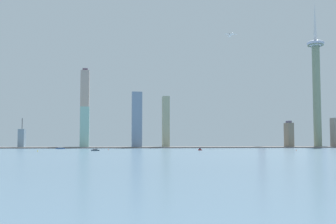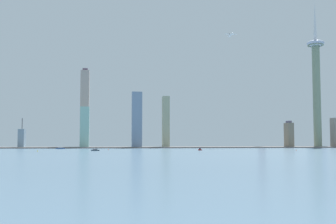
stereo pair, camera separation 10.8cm
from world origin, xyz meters
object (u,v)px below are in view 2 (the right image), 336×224
Objects in this scene: skyscraper_0 at (261,122)px; boat_2 at (95,150)px; observation_tower at (316,78)px; skyscraper_5 at (289,135)px; skyscraper_3 at (22,139)px; skyscraper_2 at (312,131)px; skyscraper_6 at (166,122)px; boat_0 at (200,149)px; airplane at (231,35)px; skyscraper_7 at (85,127)px; boat_3 at (60,148)px; skyscraper_9 at (85,109)px; skyscraper_4 at (137,120)px; channel_buoy_2 at (108,149)px; skyscraper_1 at (321,120)px; channel_buoy_1 at (296,150)px; channel_buoy_0 at (38,151)px.

skyscraper_0 is 532.08m from boat_2.
observation_tower is 150.86m from skyscraper_5.
skyscraper_3 is 1.04× the size of skyscraper_5.
skyscraper_2 is (31.95, 91.75, -121.45)m from observation_tower.
skyscraper_6 is 294.33m from boat_0.
observation_tower is at bearing 104.73° from airplane.
skyscraper_3 is 0.72× the size of skyscraper_7.
boat_3 is (-39.86, -95.31, -42.99)m from skyscraper_7.
observation_tower is 544.48m from skyscraper_9.
observation_tower reaches higher than skyscraper_3.
skyscraper_4 is at bearing -102.18° from airplane.
skyscraper_3 reaches higher than channel_buoy_2.
skyscraper_3 is 0.53× the size of skyscraper_4.
boat_3 is 9.70× the size of channel_buoy_2.
airplane is (131.26, -74.71, 185.95)m from skyscraper_6.
boat_2 is (31.30, -274.22, -43.15)m from skyscraper_7.
skyscraper_6 is at bearing -175.76° from skyscraper_1.
skyscraper_3 is 592.87m from skyscraper_5.
boat_2 is at bearing -151.65° from observation_tower.
skyscraper_9 is 369.79m from airplane.
skyscraper_0 is at bearing 4.50° from boat_3.
skyscraper_1 is at bearing 113.02° from airplane.
skyscraper_9 is 350.16m from boat_2.
skyscraper_0 reaches higher than skyscraper_7.
channel_buoy_1 is at bearing -123.40° from skyscraper_1.
observation_tower is 547.71m from channel_buoy_2.
skyscraper_7 is 49.16× the size of channel_buoy_2.
boat_2 is (35.49, -336.82, -88.91)m from skyscraper_9.
skyscraper_5 is 32.73× the size of channel_buoy_1.
skyscraper_4 reaches higher than skyscraper_2.
skyscraper_4 is 72.83m from skyscraper_6.
channel_buoy_0 is 387.61m from channel_buoy_1.
boat_3 is (-466.10, -172.23, -61.73)m from skyscraper_0.
skyscraper_0 reaches higher than skyscraper_6.
skyscraper_1 is 0.73× the size of skyscraper_9.
observation_tower is 182.86× the size of channel_buoy_1.
skyscraper_9 is 507.62m from channel_buoy_1.
skyscraper_5 is at bearing 1.28° from skyscraper_4.
boat_0 reaches higher than channel_buoy_0.
observation_tower reaches higher than channel_buoy_2.
skyscraper_5 is at bearing -89.26° from boat_2.
boat_3 is at bearing 127.90° from channel_buoy_2.
skyscraper_5 is at bearing -155.33° from skyscraper_1.
skyscraper_1 is 329.42m from airplane.
boat_0 is (-232.85, -348.74, -61.49)m from skyscraper_0.
skyscraper_5 reaches higher than boat_3.
skyscraper_3 is 285.23m from channel_buoy_2.
skyscraper_3 is (-698.81, -39.08, -46.51)m from skyscraper_1.
channel_buoy_2 is at bearing -119.13° from skyscraper_6.
boat_0 is 154.43m from channel_buoy_2.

